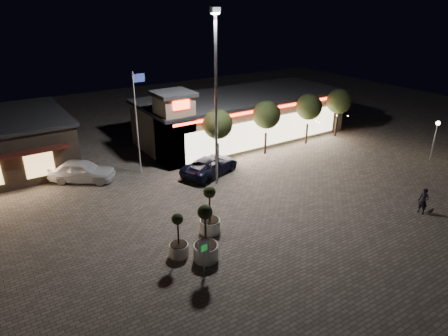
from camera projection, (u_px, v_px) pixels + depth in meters
ground at (261, 242)px, 22.91m from camera, size 90.00×90.00×0.00m
retail_building at (239, 116)px, 38.98m from camera, size 20.40×8.40×6.10m
floodlight_pole at (216, 91)px, 27.31m from camera, size 0.60×0.40×12.38m
flagpole at (137, 115)px, 30.11m from camera, size 0.95×0.10×8.00m
lamp_post_east at (436, 133)px, 33.48m from camera, size 0.36×0.36×3.48m
string_tree_a at (218, 124)px, 31.98m from camera, size 2.42×2.42×4.79m
string_tree_b at (267, 115)px, 34.48m from camera, size 2.42×2.42×4.79m
string_tree_c at (309, 107)px, 36.98m from camera, size 2.42×2.42×4.79m
string_tree_d at (339, 101)px, 38.98m from camera, size 2.42×2.42×4.79m
pickup_truck at (210, 165)px, 31.47m from camera, size 5.69×4.04×1.44m
white_sedan at (82, 171)px, 30.23m from camera, size 5.12×4.45×1.67m
pedestrian at (423, 201)px, 25.65m from camera, size 0.46×0.67×1.75m
dog at (431, 210)px, 25.83m from camera, size 0.47×0.18×0.25m
planter_left at (179, 243)px, 21.41m from camera, size 1.06×1.06×2.60m
planter_mid at (206, 243)px, 21.02m from camera, size 1.34×1.34×3.29m
planter_right at (210, 218)px, 23.53m from camera, size 1.23×1.23×3.02m
valet_sign at (204, 251)px, 19.72m from camera, size 0.67×0.13×2.01m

